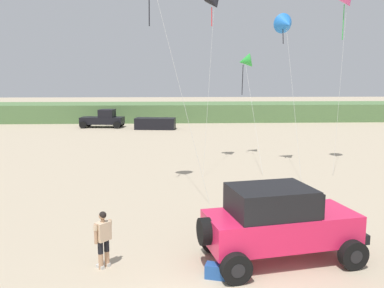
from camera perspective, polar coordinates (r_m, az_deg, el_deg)
dune_ridge at (r=53.17m, az=-4.69°, el=4.48°), size 90.00×7.89×2.17m
jeep at (r=12.50m, az=11.95°, el=-10.50°), size 5.01×3.16×2.26m
person_watching at (r=12.15m, az=-12.23°, el=-12.41°), size 0.47×0.50×1.67m
cooler_box at (r=11.66m, az=3.33°, el=-17.18°), size 0.64×0.51×0.38m
distant_pickup at (r=46.21m, az=-12.19°, el=3.43°), size 4.76×2.78×1.98m
distant_sedan at (r=43.76m, az=-5.13°, el=2.84°), size 4.38×2.22×1.20m
kite_black_sled at (r=26.79m, az=20.72°, el=18.15°), size 1.96×3.10×10.45m
kite_pink_ribbon at (r=28.10m, az=7.38°, el=11.31°), size 1.13×6.31×7.05m
kite_blue_swept at (r=25.67m, az=3.12°, el=19.06°), size 1.63×4.03×10.47m
kite_green_box at (r=25.36m, az=12.92°, el=15.90°), size 1.65×4.31×9.22m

